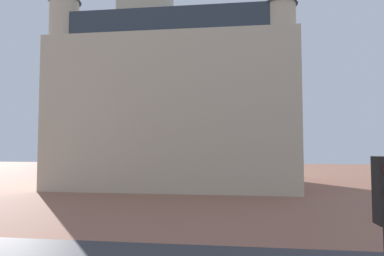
# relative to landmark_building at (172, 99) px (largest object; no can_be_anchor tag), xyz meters

# --- Properties ---
(landmark_building) EXTENTS (24.31, 13.81, 32.27)m
(landmark_building) POSITION_rel_landmark_building_xyz_m (0.00, 0.00, 0.00)
(landmark_building) COLOR beige
(landmark_building) RESTS_ON ground_plane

